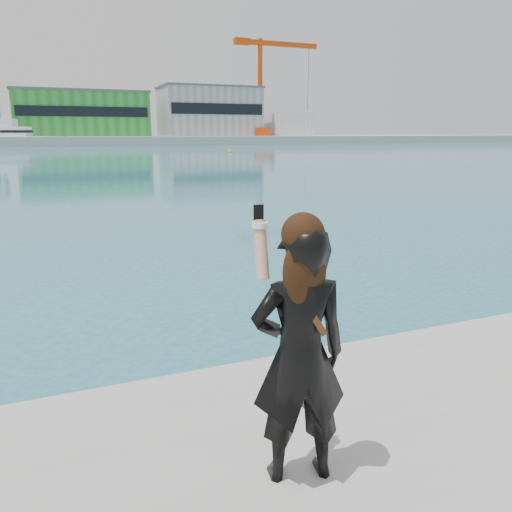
{
  "coord_description": "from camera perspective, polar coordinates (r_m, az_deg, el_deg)",
  "views": [
    {
      "loc": [
        -0.55,
        -3.17,
        2.97
      ],
      "look_at": [
        0.77,
        0.04,
        2.1
      ],
      "focal_mm": 35.0,
      "sensor_mm": 36.0,
      "label": 1
    }
  ],
  "objects": [
    {
      "name": "motor_yacht",
      "position": [
        118.23,
        -26.31,
        12.15
      ],
      "size": [
        16.49,
        9.28,
        7.42
      ],
      "rotation": [
        0.0,
        0.0,
        -0.33
      ],
      "color": "silver",
      "rests_on": "ground"
    },
    {
      "name": "dock_crane",
      "position": [
        136.76,
        0.96,
        19.05
      ],
      "size": [
        23.0,
        4.0,
        24.0
      ],
      "color": "#E3440D",
      "rests_on": "far_quay"
    },
    {
      "name": "warehouse_green",
      "position": [
        131.5,
        -19.28,
        15.1
      ],
      "size": [
        30.6,
        16.36,
        10.5
      ],
      "color": "#268B22",
      "rests_on": "far_quay"
    },
    {
      "name": "flagpole_right",
      "position": [
        126.27,
        -12.43,
        15.29
      ],
      "size": [
        1.28,
        0.16,
        8.0
      ],
      "color": "silver",
      "rests_on": "far_quay"
    },
    {
      "name": "warehouse_grey_right",
      "position": [
        137.38,
        -5.35,
        16.13
      ],
      "size": [
        25.5,
        15.35,
        12.5
      ],
      "color": "gray",
      "rests_on": "far_quay"
    },
    {
      "name": "woman",
      "position": [
        3.11,
        4.98,
        -10.49
      ],
      "size": [
        0.67,
        0.51,
        1.75
      ],
      "rotation": [
        0.0,
        0.0,
        2.95
      ],
      "color": "black",
      "rests_on": "near_quay"
    },
    {
      "name": "far_quay",
      "position": [
        133.19,
        -22.62,
        12.09
      ],
      "size": [
        320.0,
        40.0,
        2.0
      ],
      "primitive_type": "cube",
      "color": "#9E9E99",
      "rests_on": "ground"
    },
    {
      "name": "buoy_near",
      "position": [
        76.52,
        -3.0,
        11.74
      ],
      "size": [
        0.5,
        0.5,
        0.5
      ],
      "primitive_type": "sphere",
      "color": "yellow",
      "rests_on": "ground"
    },
    {
      "name": "ancillary_shed",
      "position": [
        143.53,
        3.63,
        14.76
      ],
      "size": [
        12.0,
        10.0,
        6.0
      ],
      "primitive_type": "cube",
      "color": "silver",
      "rests_on": "far_quay"
    }
  ]
}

